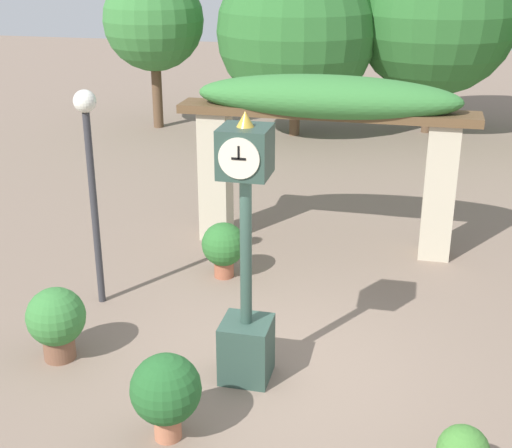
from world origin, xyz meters
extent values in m
plane|color=#7F6B5B|center=(0.00, 0.00, 0.00)|extent=(60.00, 60.00, 0.00)
cube|color=#2D473D|center=(-0.31, -0.19, 0.37)|extent=(0.58, 0.58, 0.74)
cylinder|color=#2D473D|center=(-0.31, -0.19, 1.61)|extent=(0.13, 0.13, 1.74)
cylinder|color=gold|center=(-0.31, -0.19, 2.50)|extent=(0.22, 0.22, 0.04)
cube|color=#2D473D|center=(-0.31, -0.19, 2.79)|extent=(0.53, 0.53, 0.53)
cylinder|color=beige|center=(-0.31, -0.46, 2.79)|extent=(0.44, 0.02, 0.44)
cylinder|color=beige|center=(-0.31, 0.09, 2.79)|extent=(0.44, 0.02, 0.44)
cube|color=black|center=(-0.31, -0.48, 2.79)|extent=(0.15, 0.01, 0.02)
cube|color=black|center=(-0.31, -0.48, 2.86)|extent=(0.02, 0.01, 0.14)
cone|color=gold|center=(-0.31, -0.19, 3.14)|extent=(0.19, 0.19, 0.16)
cube|color=#BCB299|center=(-1.87, 3.97, 1.13)|extent=(0.49, 0.49, 2.25)
cube|color=#BCB299|center=(1.87, 3.97, 1.13)|extent=(0.49, 0.49, 2.25)
cube|color=brown|center=(0.00, 3.72, 2.32)|extent=(4.83, 0.16, 0.14)
cube|color=brown|center=(0.00, 3.89, 2.32)|extent=(4.83, 0.16, 0.14)
cube|color=brown|center=(0.00, 4.05, 2.32)|extent=(4.83, 0.16, 0.14)
cube|color=brown|center=(0.00, 4.21, 2.32)|extent=(4.83, 0.16, 0.14)
ellipsoid|color=#387A38|center=(0.00, 3.97, 2.57)|extent=(4.24, 1.09, 0.70)
cylinder|color=#9E563D|center=(-1.31, 2.42, 0.14)|extent=(0.31, 0.31, 0.29)
sphere|color=#2D6B2D|center=(-1.31, 2.42, 0.54)|extent=(0.68, 0.68, 0.68)
cylinder|color=#B26B4C|center=(-0.84, -1.48, 0.16)|extent=(0.29, 0.29, 0.32)
sphere|color=#235B28|center=(-0.84, -1.48, 0.60)|extent=(0.74, 0.74, 0.74)
cylinder|color=brown|center=(-2.68, -0.32, 0.16)|extent=(0.39, 0.39, 0.31)
sphere|color=#387A38|center=(-2.68, -0.32, 0.58)|extent=(0.73, 0.73, 0.73)
cylinder|color=#333338|center=(-2.82, 1.22, 1.39)|extent=(0.10, 0.10, 2.77)
sphere|color=white|center=(-2.82, 1.22, 2.92)|extent=(0.30, 0.30, 0.30)
cylinder|color=brown|center=(-5.72, 11.42, 0.99)|extent=(0.28, 0.28, 1.99)
sphere|color=#387A38|center=(-5.72, 11.42, 2.94)|extent=(2.71, 2.71, 2.71)
cylinder|color=brown|center=(-1.81, 11.41, 0.64)|extent=(0.28, 0.28, 1.28)
sphere|color=#2D6B2D|center=(-1.81, 11.41, 2.73)|extent=(4.13, 4.13, 4.13)
cylinder|color=brown|center=(1.68, 12.54, 0.84)|extent=(0.28, 0.28, 1.68)
sphere|color=#2D6B2D|center=(1.68, 12.54, 3.19)|extent=(4.31, 4.31, 4.31)
camera|label=1|loc=(1.44, -7.26, 4.83)|focal=50.00mm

